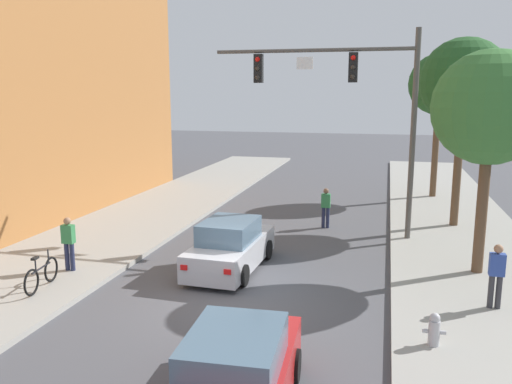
{
  "coord_description": "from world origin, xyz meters",
  "views": [
    {
      "loc": [
        3.71,
        -12.32,
        5.42
      ],
      "look_at": [
        -0.68,
        5.14,
        2.0
      ],
      "focal_mm": 36.6,
      "sensor_mm": 36.0,
      "label": 1
    }
  ],
  "objects_px": {
    "traffic_signal_mast": "(354,94)",
    "pedestrian_sidewalk_right_walker": "(496,273)",
    "car_lead_silver": "(231,247)",
    "street_tree_third": "(439,85)",
    "pedestrian_sidewalk_left_walker": "(69,241)",
    "bicycle_leaning": "(41,275)",
    "street_tree_nearest": "(490,109)",
    "street_tree_second": "(464,83)",
    "car_following_red": "(236,379)",
    "pedestrian_crossing_road": "(326,206)",
    "fire_hydrant": "(434,329)"
  },
  "relations": [
    {
      "from": "traffic_signal_mast",
      "to": "pedestrian_sidewalk_right_walker",
      "type": "distance_m",
      "value": 8.5
    },
    {
      "from": "car_lead_silver",
      "to": "street_tree_third",
      "type": "bearing_deg",
      "value": 62.09
    },
    {
      "from": "pedestrian_sidewalk_left_walker",
      "to": "bicycle_leaning",
      "type": "xyz_separation_m",
      "value": [
        0.12,
        -1.5,
        -0.52
      ]
    },
    {
      "from": "street_tree_nearest",
      "to": "street_tree_second",
      "type": "height_order",
      "value": "street_tree_second"
    },
    {
      "from": "street_tree_third",
      "to": "street_tree_second",
      "type": "bearing_deg",
      "value": -86.71
    },
    {
      "from": "pedestrian_sidewalk_left_walker",
      "to": "street_tree_nearest",
      "type": "height_order",
      "value": "street_tree_nearest"
    },
    {
      "from": "pedestrian_sidewalk_left_walker",
      "to": "car_following_red",
      "type": "bearing_deg",
      "value": -39.14
    },
    {
      "from": "street_tree_second",
      "to": "pedestrian_sidewalk_right_walker",
      "type": "bearing_deg",
      "value": -90.08
    },
    {
      "from": "car_lead_silver",
      "to": "street_tree_nearest",
      "type": "bearing_deg",
      "value": 9.2
    },
    {
      "from": "car_following_red",
      "to": "street_tree_nearest",
      "type": "xyz_separation_m",
      "value": [
        5.05,
        8.44,
        4.27
      ]
    },
    {
      "from": "pedestrian_crossing_road",
      "to": "street_tree_second",
      "type": "distance_m",
      "value": 7.15
    },
    {
      "from": "street_tree_third",
      "to": "street_tree_nearest",
      "type": "bearing_deg",
      "value": -88.24
    },
    {
      "from": "street_tree_second",
      "to": "pedestrian_sidewalk_left_walker",
      "type": "bearing_deg",
      "value": -143.83
    },
    {
      "from": "traffic_signal_mast",
      "to": "bicycle_leaning",
      "type": "relative_size",
      "value": 4.26
    },
    {
      "from": "pedestrian_sidewalk_left_walker",
      "to": "bicycle_leaning",
      "type": "relative_size",
      "value": 0.93
    },
    {
      "from": "street_tree_second",
      "to": "street_tree_third",
      "type": "height_order",
      "value": "street_tree_second"
    },
    {
      "from": "bicycle_leaning",
      "to": "street_tree_nearest",
      "type": "relative_size",
      "value": 0.27
    },
    {
      "from": "fire_hydrant",
      "to": "street_tree_second",
      "type": "xyz_separation_m",
      "value": [
        1.62,
        11.03,
        5.31
      ]
    },
    {
      "from": "pedestrian_crossing_road",
      "to": "street_tree_nearest",
      "type": "bearing_deg",
      "value": -42.59
    },
    {
      "from": "pedestrian_sidewalk_right_walker",
      "to": "street_tree_nearest",
      "type": "xyz_separation_m",
      "value": [
        0.03,
        2.78,
        3.93
      ]
    },
    {
      "from": "car_lead_silver",
      "to": "street_tree_third",
      "type": "relative_size",
      "value": 0.59
    },
    {
      "from": "car_lead_silver",
      "to": "pedestrian_sidewalk_right_walker",
      "type": "xyz_separation_m",
      "value": [
        7.33,
        -1.59,
        0.34
      ]
    },
    {
      "from": "car_lead_silver",
      "to": "bicycle_leaning",
      "type": "bearing_deg",
      "value": -144.4
    },
    {
      "from": "pedestrian_sidewalk_right_walker",
      "to": "car_following_red",
      "type": "bearing_deg",
      "value": -131.57
    },
    {
      "from": "fire_hydrant",
      "to": "street_tree_second",
      "type": "height_order",
      "value": "street_tree_second"
    },
    {
      "from": "car_following_red",
      "to": "bicycle_leaning",
      "type": "relative_size",
      "value": 2.45
    },
    {
      "from": "pedestrian_crossing_road",
      "to": "fire_hydrant",
      "type": "height_order",
      "value": "pedestrian_crossing_road"
    },
    {
      "from": "pedestrian_crossing_road",
      "to": "street_tree_second",
      "type": "bearing_deg",
      "value": 12.84
    },
    {
      "from": "pedestrian_sidewalk_right_walker",
      "to": "street_tree_third",
      "type": "height_order",
      "value": "street_tree_third"
    },
    {
      "from": "car_lead_silver",
      "to": "street_tree_third",
      "type": "height_order",
      "value": "street_tree_third"
    },
    {
      "from": "car_lead_silver",
      "to": "street_tree_nearest",
      "type": "xyz_separation_m",
      "value": [
        7.35,
        1.19,
        4.27
      ]
    },
    {
      "from": "traffic_signal_mast",
      "to": "fire_hydrant",
      "type": "height_order",
      "value": "traffic_signal_mast"
    },
    {
      "from": "traffic_signal_mast",
      "to": "bicycle_leaning",
      "type": "bearing_deg",
      "value": -135.14
    },
    {
      "from": "car_lead_silver",
      "to": "car_following_red",
      "type": "xyz_separation_m",
      "value": [
        2.3,
        -7.25,
        0.0
      ]
    },
    {
      "from": "street_tree_second",
      "to": "car_lead_silver",
      "type": "bearing_deg",
      "value": -136.24
    },
    {
      "from": "pedestrian_crossing_road",
      "to": "pedestrian_sidewalk_right_walker",
      "type": "bearing_deg",
      "value": -55.82
    },
    {
      "from": "fire_hydrant",
      "to": "car_lead_silver",
      "type": "bearing_deg",
      "value": 144.95
    },
    {
      "from": "bicycle_leaning",
      "to": "street_tree_second",
      "type": "relative_size",
      "value": 0.24
    },
    {
      "from": "pedestrian_sidewalk_right_walker",
      "to": "street_tree_second",
      "type": "xyz_separation_m",
      "value": [
        0.01,
        8.61,
        4.76
      ]
    },
    {
      "from": "car_lead_silver",
      "to": "bicycle_leaning",
      "type": "height_order",
      "value": "car_lead_silver"
    },
    {
      "from": "bicycle_leaning",
      "to": "pedestrian_crossing_road",
      "type": "bearing_deg",
      "value": 53.48
    },
    {
      "from": "car_lead_silver",
      "to": "car_following_red",
      "type": "bearing_deg",
      "value": -72.4
    },
    {
      "from": "pedestrian_sidewalk_right_walker",
      "to": "pedestrian_sidewalk_left_walker",
      "type": "bearing_deg",
      "value": -179.6
    },
    {
      "from": "car_following_red",
      "to": "street_tree_second",
      "type": "bearing_deg",
      "value": 70.57
    },
    {
      "from": "traffic_signal_mast",
      "to": "street_tree_third",
      "type": "bearing_deg",
      "value": 67.05
    },
    {
      "from": "traffic_signal_mast",
      "to": "pedestrian_sidewalk_left_walker",
      "type": "relative_size",
      "value": 4.57
    },
    {
      "from": "traffic_signal_mast",
      "to": "street_tree_second",
      "type": "xyz_separation_m",
      "value": [
        4.01,
        2.48,
        0.44
      ]
    },
    {
      "from": "car_lead_silver",
      "to": "street_tree_third",
      "type": "distance_m",
      "value": 15.76
    },
    {
      "from": "traffic_signal_mast",
      "to": "pedestrian_crossing_road",
      "type": "relative_size",
      "value": 4.57
    },
    {
      "from": "street_tree_nearest",
      "to": "street_tree_third",
      "type": "bearing_deg",
      "value": 91.76
    }
  ]
}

